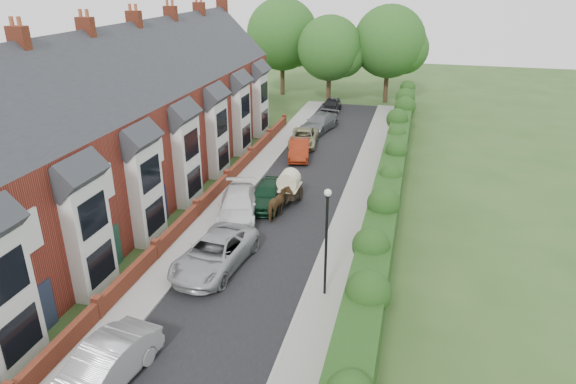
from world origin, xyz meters
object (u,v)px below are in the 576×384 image
object	(u,v)px
car_grey	(320,123)
horse_cart	(289,185)
car_red	(299,149)
horse	(279,204)
car_beige	(304,138)
car_silver_a	(103,368)
car_white	(238,205)
car_green	(267,194)
car_black	(331,105)
lamppost	(327,230)
car_silver_b	(215,253)

from	to	relation	value
car_grey	horse_cart	world-z (taller)	horse_cart
car_red	horse	bearing A→B (deg)	-94.40
car_beige	horse	world-z (taller)	horse
car_silver_a	horse_cart	size ratio (longest dim) A/B	1.60
car_silver_a	horse_cart	xyz separation A→B (m)	(2.38, 16.54, 0.44)
car_white	car_green	size ratio (longest dim) A/B	1.18
car_silver_a	car_grey	bearing A→B (deg)	96.66
car_black	car_white	bearing A→B (deg)	-93.01
car_silver_a	horse	distance (m)	14.52
car_green	horse	bearing A→B (deg)	-56.45
car_white	horse_cart	size ratio (longest dim) A/B	1.78
car_red	car_beige	size ratio (longest dim) A/B	0.92
lamppost	car_silver_a	xyz separation A→B (m)	(-6.40, -7.25, -2.51)
car_black	horse_cart	distance (m)	22.96
car_black	horse_cart	size ratio (longest dim) A/B	1.41
lamppost	car_red	size ratio (longest dim) A/B	1.19
lamppost	car_black	xyz separation A→B (m)	(-5.40, 32.21, -2.58)
car_green	car_black	xyz separation A→B (m)	(-0.20, 23.61, -0.05)
car_beige	horse_cart	xyz separation A→B (m)	(1.68, -11.51, 0.58)
car_grey	lamppost	bearing A→B (deg)	-64.85
lamppost	car_silver_b	xyz separation A→B (m)	(-5.60, 1.00, -2.51)
car_white	car_red	size ratio (longest dim) A/B	1.22
car_white	horse	world-z (taller)	horse
car_silver_a	car_grey	distance (m)	32.67
car_silver_a	car_silver_b	xyz separation A→B (m)	(0.80, 8.25, -0.00)
car_grey	car_black	bearing A→B (deg)	104.49
lamppost	car_white	bearing A→B (deg)	134.12
car_silver_b	car_black	size ratio (longest dim) A/B	1.34
horse_cart	lamppost	bearing A→B (deg)	-66.59
car_white	car_red	world-z (taller)	car_white
car_white	car_beige	distance (m)	14.21
car_beige	horse	distance (m)	13.83
car_red	car_beige	xyz separation A→B (m)	(-0.35, 3.13, -0.06)
car_silver_b	car_grey	distance (m)	24.40
car_silver_b	car_grey	xyz separation A→B (m)	(0.32, 24.40, -0.04)
car_black	horse	bearing A→B (deg)	-87.64
car_green	horse_cart	world-z (taller)	horse_cart
car_red	car_white	bearing A→B (deg)	-106.97
car_silver_b	car_beige	world-z (taller)	car_silver_b
lamppost	car_white	xyz separation A→B (m)	(-6.40, 6.60, -2.53)
car_green	car_beige	world-z (taller)	car_green
car_beige	horse	bearing A→B (deg)	-89.97
car_beige	car_black	xyz separation A→B (m)	(0.30, 11.41, 0.06)
car_beige	car_grey	size ratio (longest dim) A/B	0.92
car_green	car_black	world-z (taller)	car_green
car_green	car_red	bearing A→B (deg)	86.86
car_silver_b	car_black	xyz separation A→B (m)	(0.19, 31.21, -0.07)
car_grey	car_green	bearing A→B (deg)	-76.33
car_grey	car_black	world-z (taller)	car_grey
car_beige	horse_cart	distance (m)	11.64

